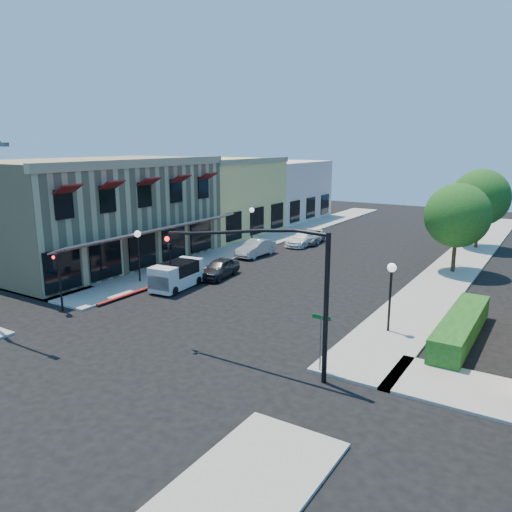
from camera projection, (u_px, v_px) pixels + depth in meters
The scene contains 22 objects.
ground at pixel (148, 351), 22.60m from camera, with size 120.00×120.00×0.00m, color black.
sidewalk_left at pixel (277, 237), 49.41m from camera, with size 3.50×50.00×0.12m, color gray.
sidewalk_right at pixel (464, 259), 40.32m from camera, with size 3.50×50.00×0.12m, color gray.
curb_red_strip at pixel (158, 286), 32.78m from camera, with size 0.25×10.00×0.06m, color maroon.
corner_brick_building at pixel (101, 211), 38.80m from camera, with size 11.77×18.20×8.10m.
yellow_stucco_building at pixel (216, 197), 51.25m from camera, with size 10.00×12.00×7.60m, color #D9B561.
pink_stucco_building at pixel (274, 190), 61.22m from camera, with size 10.00×12.00×7.00m, color beige.
hedge at pixel (460, 339), 23.95m from camera, with size 1.40×8.00×1.10m, color #184614.
street_tree_a at pixel (458, 215), 35.25m from camera, with size 4.56×4.56×6.48m.
street_tree_b at pixel (481, 198), 43.42m from camera, with size 4.94×4.94×7.02m.
signal_mast_arm at pixel (278, 275), 19.88m from camera, with size 8.01×0.39×6.00m.
secondary_signal at pixel (58, 271), 27.40m from camera, with size 0.28×0.42×3.32m.
street_name_sign at pixel (321, 334), 20.14m from camera, with size 0.80×0.06×2.50m.
lamppost_left_near at pixel (138, 243), 33.00m from camera, with size 0.44×0.44×3.57m.
lamppost_left_far at pixel (252, 217), 44.56m from camera, with size 0.44×0.44×3.57m.
lamppost_right_near at pixel (391, 280), 24.18m from camera, with size 0.44×0.44×3.57m.
lamppost_right_far at pixel (457, 231), 37.38m from camera, with size 0.44×0.44×3.57m.
white_van at pixel (176, 274), 32.05m from camera, with size 2.01×3.99×1.71m.
parked_car_a at pixel (219, 268), 34.85m from camera, with size 1.55×3.86×1.32m, color black.
parked_car_b at pixel (256, 248), 41.34m from camera, with size 1.46×4.17×1.38m, color #B6B9BC.
parked_car_c at pixel (304, 239), 45.58m from camera, with size 1.80×4.42×1.28m, color white.
parked_car_d at pixel (310, 237), 46.62m from camera, with size 1.97×4.27×1.19m, color #989C9D.
Camera 1 is at (15.36, -15.23, 9.25)m, focal length 35.00 mm.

